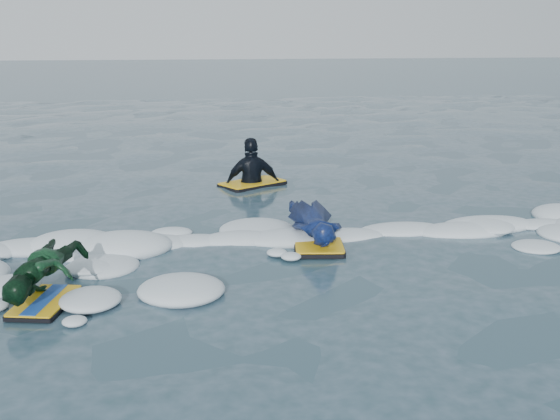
{
  "coord_description": "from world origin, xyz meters",
  "views": [
    {
      "loc": [
        -0.47,
        -7.37,
        2.71
      ],
      "look_at": [
        0.83,
        1.6,
        0.37
      ],
      "focal_mm": 45.0,
      "sensor_mm": 36.0,
      "label": 1
    }
  ],
  "objects": [
    {
      "name": "prone_woman_unit",
      "position": [
        1.25,
        1.34,
        0.23
      ],
      "size": [
        0.76,
        1.71,
        0.44
      ],
      "rotation": [
        0.0,
        0.0,
        1.44
      ],
      "color": "black",
      "rests_on": "ground"
    },
    {
      "name": "foam_band",
      "position": [
        0.0,
        1.03,
        0.0
      ],
      "size": [
        12.0,
        3.1,
        0.3
      ],
      "primitive_type": null,
      "color": "silver",
      "rests_on": "ground"
    },
    {
      "name": "ground",
      "position": [
        0.0,
        0.0,
        0.0
      ],
      "size": [
        120.0,
        120.0,
        0.0
      ],
      "primitive_type": "plane",
      "color": "#1B2E41",
      "rests_on": "ground"
    },
    {
      "name": "prone_child_unit",
      "position": [
        -1.87,
        -0.3,
        0.27
      ],
      "size": [
        0.99,
        1.45,
        0.52
      ],
      "rotation": [
        0.0,
        0.0,
        1.35
      ],
      "color": "black",
      "rests_on": "ground"
    },
    {
      "name": "waiting_rider_unit",
      "position": [
        0.79,
        4.76,
        0.01
      ],
      "size": [
        1.31,
        1.14,
        1.72
      ],
      "rotation": [
        0.0,
        0.0,
        0.56
      ],
      "color": "black",
      "rests_on": "ground"
    }
  ]
}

